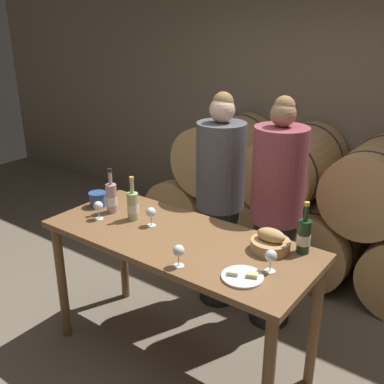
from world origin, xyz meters
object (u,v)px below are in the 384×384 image
(blue_crock, at_px, (98,199))
(wine_glass_far_left, at_px, (98,207))
(wine_bottle_rose, at_px, (112,198))
(wine_glass_center, at_px, (179,251))
(bread_basket, at_px, (270,242))
(person_left, at_px, (220,203))
(wine_glass_right, at_px, (271,256))
(person_right, at_px, (276,217))
(cheese_plate, at_px, (242,276))
(wine_bottle_white, at_px, (133,206))
(wine_bottle_red, at_px, (304,236))
(tasting_table, at_px, (178,254))
(wine_glass_left, at_px, (151,213))

(blue_crock, bearing_deg, wine_glass_far_left, -41.00)
(wine_bottle_rose, distance_m, wine_glass_center, 0.88)
(bread_basket, bearing_deg, person_left, 141.63)
(wine_glass_far_left, height_order, wine_glass_right, same)
(person_right, distance_m, cheese_plate, 0.96)
(blue_crock, relative_size, wine_glass_right, 0.99)
(blue_crock, bearing_deg, person_right, 33.80)
(wine_bottle_white, bearing_deg, wine_bottle_red, 12.57)
(tasting_table, distance_m, wine_glass_center, 0.41)
(wine_bottle_red, xyz_separation_m, wine_bottle_white, (-1.10, -0.25, -0.01))
(wine_bottle_rose, xyz_separation_m, wine_glass_far_left, (0.01, -0.14, -0.02))
(wine_bottle_white, distance_m, wine_glass_far_left, 0.23)
(person_right, bearing_deg, wine_bottle_white, -134.03)
(person_right, xyz_separation_m, wine_glass_far_left, (-0.88, -0.86, 0.15))
(wine_bottle_red, xyz_separation_m, blue_crock, (-1.46, -0.23, -0.05))
(blue_crock, height_order, wine_glass_right, wine_glass_right)
(person_right, height_order, wine_bottle_white, person_right)
(person_right, bearing_deg, tasting_table, -111.70)
(bread_basket, relative_size, wine_glass_left, 1.79)
(wine_glass_center, bearing_deg, tasting_table, 128.94)
(wine_glass_left, bearing_deg, blue_crock, 177.97)
(tasting_table, relative_size, cheese_plate, 7.84)
(wine_bottle_rose, bearing_deg, wine_glass_left, -0.99)
(wine_bottle_red, bearing_deg, person_left, 151.50)
(bread_basket, distance_m, wine_glass_left, 0.79)
(blue_crock, distance_m, cheese_plate, 1.34)
(bread_basket, relative_size, wine_glass_right, 1.79)
(person_left, xyz_separation_m, wine_bottle_rose, (-0.43, -0.72, 0.17))
(wine_bottle_red, relative_size, cheese_plate, 1.41)
(person_left, height_order, person_right, person_right)
(person_left, height_order, wine_glass_center, person_left)
(tasting_table, xyz_separation_m, person_left, (-0.18, 0.75, 0.06))
(person_right, xyz_separation_m, wine_bottle_white, (-0.70, -0.72, 0.16))
(wine_bottle_red, bearing_deg, cheese_plate, -107.10)
(wine_bottle_white, distance_m, cheese_plate, 0.99)
(wine_glass_center, distance_m, wine_glass_right, 0.49)
(person_right, bearing_deg, wine_bottle_rose, -141.34)
(cheese_plate, height_order, wine_glass_right, wine_glass_right)
(wine_bottle_rose, relative_size, wine_glass_far_left, 2.48)
(tasting_table, distance_m, person_left, 0.77)
(wine_glass_left, height_order, wine_glass_right, same)
(wine_bottle_red, distance_m, cheese_plate, 0.48)
(blue_crock, bearing_deg, wine_glass_left, -2.03)
(tasting_table, distance_m, person_right, 0.81)
(person_left, height_order, wine_bottle_white, person_left)
(tasting_table, bearing_deg, wine_glass_far_left, -169.40)
(wine_glass_right, bearing_deg, wine_glass_left, 176.66)
(cheese_plate, relative_size, wine_glass_center, 1.74)
(blue_crock, bearing_deg, wine_bottle_red, 9.01)
(bread_basket, relative_size, wine_glass_center, 1.79)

